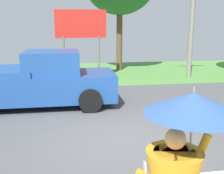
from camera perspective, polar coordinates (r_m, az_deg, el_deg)
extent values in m
cube|color=#4C4C4F|center=(8.63, -0.57, -6.00)|extent=(40.00, 8.00, 0.10)
cube|color=#50843E|center=(16.36, -4.67, 2.95)|extent=(40.00, 8.00, 0.10)
sphere|color=tan|center=(2.91, 13.09, -10.48)|extent=(0.22, 0.22, 0.22)
cylinder|color=orange|center=(3.10, 17.84, -13.15)|extent=(0.24, 0.09, 0.45)
cylinder|color=gray|center=(2.96, 16.18, -9.51)|extent=(0.02, 0.02, 0.75)
cone|color=#33569E|center=(2.86, 16.59, -3.27)|extent=(1.01, 1.01, 0.22)
cylinder|color=gray|center=(2.83, 16.75, -0.93)|extent=(0.02, 0.02, 0.10)
cube|color=#B7B7BC|center=(3.01, 6.85, -16.51)|extent=(0.02, 0.11, 0.16)
cube|color=#1E478C|center=(9.68, -15.12, 0.11)|extent=(5.20, 2.00, 0.90)
cube|color=#1E478C|center=(9.50, -12.38, 4.63)|extent=(1.80, 1.84, 0.90)
cube|color=#2D3842|center=(9.49, -7.24, 4.82)|extent=(0.10, 1.70, 0.77)
cylinder|color=black|center=(10.68, -5.38, 0.01)|extent=(0.76, 0.28, 0.76)
cylinder|color=black|center=(8.74, -4.53, -2.84)|extent=(0.76, 0.28, 0.76)
cylinder|color=gray|center=(14.91, 16.36, 13.58)|extent=(0.24, 0.24, 6.14)
cylinder|color=slate|center=(14.32, -10.00, 6.04)|extent=(0.12, 0.12, 2.20)
cylinder|color=slate|center=(14.40, -2.78, 6.26)|extent=(0.12, 0.12, 2.20)
cube|color=red|center=(14.24, -6.55, 12.98)|extent=(2.60, 0.10, 1.40)
cylinder|color=brown|center=(16.98, 1.55, 10.15)|extent=(0.36, 0.36, 3.91)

